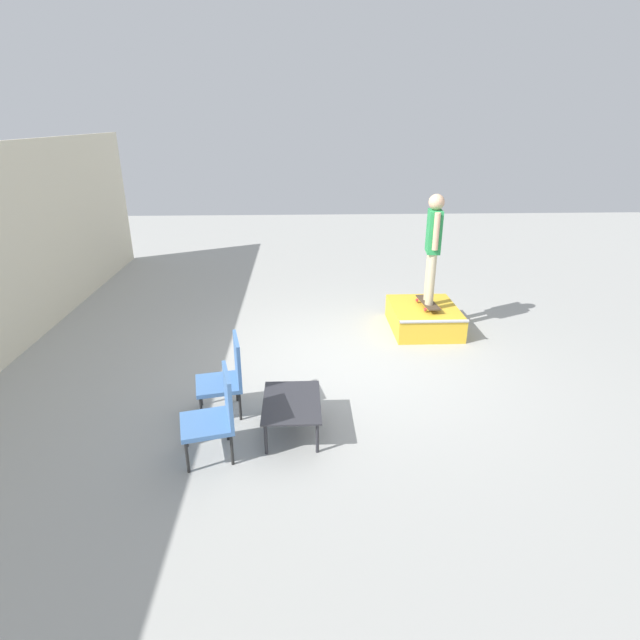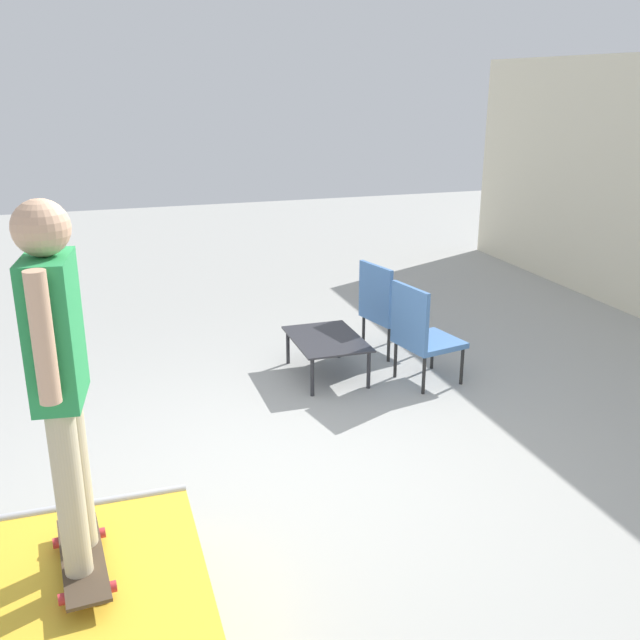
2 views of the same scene
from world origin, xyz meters
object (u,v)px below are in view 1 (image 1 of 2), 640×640
skate_ramp_box (424,318)px  skateboard_on_ramp (428,303)px  person_skater (433,240)px  patio_chair_right (227,374)px  coffee_table (292,404)px  patio_chair_left (216,413)px

skate_ramp_box → skateboard_on_ramp: (-0.03, -0.04, 0.28)m
skateboard_on_ramp → person_skater: bearing=-4.5°
skateboard_on_ramp → person_skater: size_ratio=0.43×
person_skater → patio_chair_right: size_ratio=1.83×
skate_ramp_box → coffee_table: size_ratio=1.44×
person_skater → patio_chair_left: 4.52m
patio_chair_right → person_skater: bearing=117.5°
skate_ramp_box → patio_chair_left: patio_chair_left is taller
skate_ramp_box → coffee_table: 3.61m
skateboard_on_ramp → patio_chair_right: (-2.42, 2.98, 0.03)m
patio_chair_right → coffee_table: bearing=48.9°
coffee_table → patio_chair_left: 0.88m
skate_ramp_box → skateboard_on_ramp: bearing=-121.3°
skate_ramp_box → skateboard_on_ramp: skateboard_on_ramp is taller
person_skater → patio_chair_right: 3.97m
skate_ramp_box → patio_chair_left: bearing=138.1°
coffee_table → patio_chair_right: 0.90m
patio_chair_right → skateboard_on_ramp: bearing=117.5°
patio_chair_left → patio_chair_right: bearing=166.2°
coffee_table → patio_chair_right: (0.43, 0.77, 0.16)m
skate_ramp_box → patio_chair_left: (-3.27, 2.94, 0.31)m
patio_chair_left → skateboard_on_ramp: bearing=123.7°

